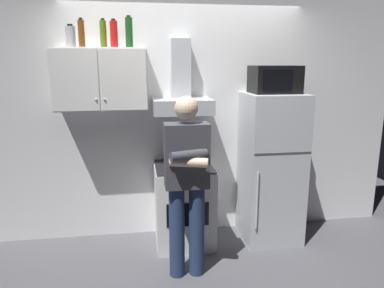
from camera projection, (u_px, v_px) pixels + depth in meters
ground_plane at (192, 253)px, 3.68m from camera, size 7.00×7.00×0.00m
back_wall_tiled at (184, 114)px, 3.96m from camera, size 4.80×0.10×2.70m
upper_cabinet at (101, 79)px, 3.53m from camera, size 0.90×0.37×0.60m
stove_oven at (184, 205)px, 3.81m from camera, size 0.60×0.62×0.87m
range_hood at (182, 94)px, 3.68m from camera, size 0.60×0.44×0.75m
refrigerator at (271, 168)px, 3.87m from camera, size 0.60×0.62×1.60m
microwave at (275, 79)px, 3.68m from camera, size 0.48×0.37×0.28m
person_standing at (187, 181)px, 3.12m from camera, size 0.38×0.33×1.64m
bottle_olive_oil at (103, 34)px, 3.47m from camera, size 0.06×0.06×0.27m
bottle_wine_green at (129, 33)px, 3.51m from camera, size 0.07×0.07×0.31m
bottle_canister_steel at (71, 37)px, 3.40m from camera, size 0.09×0.09×0.21m
bottle_soda_red at (114, 34)px, 3.44m from camera, size 0.07×0.07×0.27m
bottle_beer_brown at (81, 33)px, 3.39m from camera, size 0.06×0.06×0.27m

